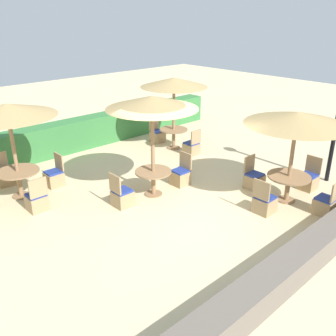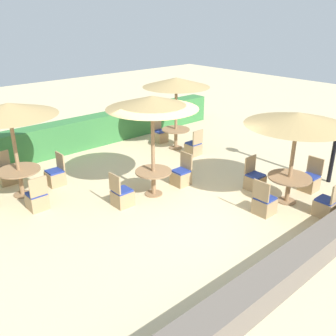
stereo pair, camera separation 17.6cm
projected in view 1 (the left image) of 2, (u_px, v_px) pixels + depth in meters
name	position (u px, v px, depth m)	size (l,w,h in m)	color
ground_plane	(184.00, 207.00, 9.66)	(40.00, 40.00, 0.00)	beige
hedge_row	(70.00, 136.00, 13.35)	(13.00, 0.70, 1.09)	#387A3D
stone_border	(305.00, 255.00, 7.29)	(10.00, 0.56, 0.55)	#6B6056
parasol_front_right	(297.00, 119.00, 9.11)	(2.58, 2.58, 2.42)	#93704C
round_table_front_right	(288.00, 181.00, 9.76)	(1.11, 1.11, 0.72)	#93704C
patio_chair_front_right_east	(308.00, 180.00, 10.54)	(0.46, 0.46, 0.93)	tan
patio_chair_front_right_south	(325.00, 205.00, 9.21)	(0.46, 0.46, 0.93)	tan
patio_chair_front_right_north	(254.00, 180.00, 10.58)	(0.46, 0.46, 0.93)	tan
patio_chair_front_right_west	(264.00, 203.00, 9.28)	(0.46, 0.46, 0.93)	tan
parasol_back_left	(7.00, 110.00, 9.29)	(2.43, 2.43, 2.56)	#93704C
round_table_back_left	(18.00, 176.00, 9.99)	(1.12, 1.12, 0.75)	#93704C
patio_chair_back_left_east	(54.00, 177.00, 10.73)	(0.46, 0.46, 0.93)	tan
patio_chair_back_left_north	(4.00, 176.00, 10.80)	(0.46, 0.46, 0.93)	tan
patio_chair_back_left_south	(37.00, 201.00, 9.40)	(0.46, 0.46, 0.93)	tan
parasol_back_right	(174.00, 83.00, 12.86)	(2.34, 2.34, 2.57)	#93704C
round_table_back_right	(174.00, 133.00, 13.57)	(1.01, 1.01, 0.73)	#93704C
patio_chair_back_right_south	(192.00, 148.00, 13.06)	(0.46, 0.46, 0.93)	tan
patio_chair_back_right_north	(157.00, 135.00, 14.36)	(0.46, 0.46, 0.93)	tan
parasol_center	(152.00, 103.00, 9.32)	(2.36, 2.36, 2.73)	#93704C
round_table_center	(153.00, 176.00, 10.10)	(0.99, 0.99, 0.70)	#93704C
patio_chair_center_west	(122.00, 197.00, 9.61)	(0.46, 0.46, 0.93)	tan
patio_chair_center_east	(181.00, 176.00, 10.81)	(0.46, 0.46, 0.93)	tan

